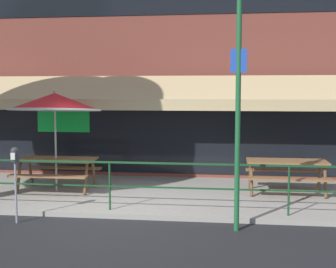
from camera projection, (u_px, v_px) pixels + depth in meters
ground_plane at (106, 219)px, 8.97m from camera, size 120.00×120.00×0.00m
patio_deck at (128, 194)px, 10.94m from camera, size 15.00×4.00×0.10m
restaurant_building at (144, 46)px, 12.80m from camera, size 15.00×1.60×7.37m
patio_railing at (110, 175)px, 9.19m from camera, size 13.84×0.04×0.97m
picnic_table_left at (57, 165)px, 11.01m from camera, size 1.80×1.42×0.76m
picnic_table_centre at (287, 167)px, 10.66m from camera, size 1.80×1.42×0.76m
patio_umbrella_left at (55, 102)px, 10.83m from camera, size 2.14×2.14×2.38m
parking_meter_far at (15, 162)px, 8.58m from camera, size 0.15×0.16×1.42m
street_sign_pole at (238, 111)px, 8.02m from camera, size 0.28×0.09×4.11m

